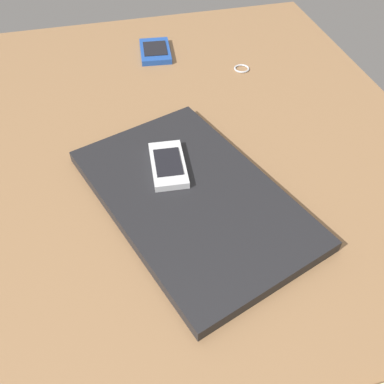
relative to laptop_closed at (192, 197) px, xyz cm
name	(u,v)px	position (x,y,z in cm)	size (l,w,h in cm)	color
desk_surface	(205,199)	(-1.42, 2.37, -2.42)	(120.00, 80.00, 3.00)	olive
laptop_closed	(192,197)	(0.00, 0.00, 0.00)	(35.65, 22.12, 1.83)	black
cell_phone_on_laptop	(168,165)	(-5.95, -2.15, 1.48)	(10.08, 5.70, 1.20)	silver
cell_phone_on_desk	(155,51)	(-43.56, 2.87, -0.32)	(10.55, 7.24, 1.26)	#1E479E
key_ring	(242,69)	(-32.92, 18.66, -0.74)	(3.13, 3.13, 0.36)	silver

